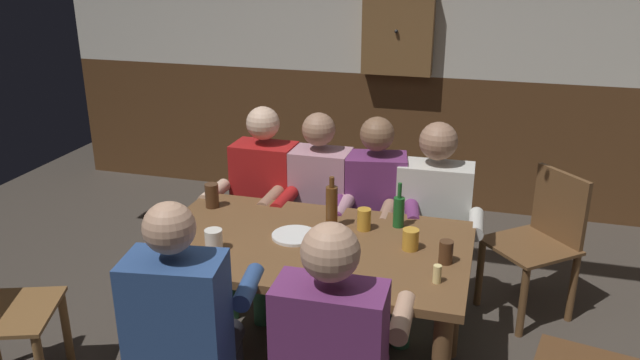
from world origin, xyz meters
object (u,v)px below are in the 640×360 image
bottle_1 (332,206)px  table_candle (437,274)px  person_4 (185,326)px  person_3 (432,218)px  pint_glass_0 (214,240)px  dining_table (310,263)px  wall_dart_cabinet (398,30)px  pint_glass_4 (212,196)px  pint_glass_1 (446,252)px  person_1 (315,207)px  bottle_0 (399,211)px  chair_empty_far_end (541,239)px  person_5 (334,351)px  plate_1 (322,281)px  pint_glass_3 (364,219)px  pint_glass_2 (411,239)px  person_0 (261,199)px  condiment_caddy (167,244)px  person_2 (375,212)px  plate_0 (295,236)px

bottle_1 → table_candle: bearing=-35.9°
person_4 → table_candle: size_ratio=15.57×
person_3 → person_4: bearing=57.1°
table_candle → pint_glass_0: size_ratio=0.78×
dining_table → person_4: 0.76m
person_4 → wall_dart_cabinet: size_ratio=1.78×
pint_glass_4 → bottle_1: bearing=-6.7°
pint_glass_1 → person_1: bearing=138.9°
person_4 → bottle_0: (0.70, 0.98, 0.18)m
pint_glass_0 → chair_empty_far_end: bearing=37.9°
person_5 → pint_glass_0: (-0.71, 0.48, 0.15)m
chair_empty_far_end → bottle_1: bottle_1 is taller
plate_1 → bottle_1: (-0.11, 0.55, 0.11)m
person_1 → person_3: (0.69, 0.00, 0.01)m
pint_glass_3 → person_3: bearing=58.1°
pint_glass_0 → pint_glass_2: bearing=16.4°
person_0 → plate_1: size_ratio=4.71×
bottle_1 → pint_glass_4: bearing=173.3°
wall_dart_cabinet → dining_table: bearing=-90.0°
chair_empty_far_end → pint_glass_0: 1.98m
dining_table → condiment_caddy: (-0.62, -0.26, 0.14)m
person_4 → wall_dart_cabinet: (0.32, 3.12, 0.80)m
bottle_0 → pint_glass_0: (-0.79, -0.50, -0.03)m
person_1 → pint_glass_4: 0.64m
person_0 → person_3: 1.04m
person_1 → plate_1: 1.10m
person_3 → table_candle: (0.11, -0.91, 0.15)m
plate_1 → pint_glass_3: size_ratio=2.35×
person_0 → person_1: (0.35, -0.00, -0.01)m
dining_table → person_0: 0.86m
condiment_caddy → pint_glass_3: bearing=28.9°
person_0 → pint_glass_0: size_ratio=12.04×
bottle_1 → pint_glass_2: bottle_1 is taller
pint_glass_0 → pint_glass_1: bearing=9.0°
person_3 → pint_glass_3: size_ratio=10.88×
person_0 → person_4: size_ratio=0.99×
person_4 → pint_glass_3: bearing=50.4°
plate_1 → pint_glass_1: pint_glass_1 is taller
pint_glass_1 → plate_1: bearing=-146.1°
pint_glass_1 → pint_glass_4: pint_glass_4 is taller
person_2 → person_3: bearing=168.4°
plate_0 → pint_glass_0: 0.40m
person_1 → bottle_0: bearing=145.1°
chair_empty_far_end → plate_1: 1.69m
plate_1 → pint_glass_3: bearing=84.5°
pint_glass_1 → pint_glass_2: bearing=151.9°
person_2 → person_3: 0.33m
dining_table → pint_glass_1: pint_glass_1 is taller
chair_empty_far_end → condiment_caddy: chair_empty_far_end is taller
person_4 → pint_glass_4: person_4 is taller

